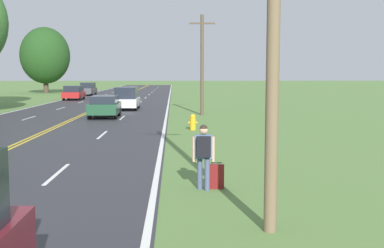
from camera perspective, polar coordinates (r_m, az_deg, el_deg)
The scene contains 9 objects.
hitchhiker_person at distance 12.00m, azimuth 1.38°, elevation -3.15°, with size 0.56×0.41×1.65m.
suitcase at distance 12.31m, azimuth 2.90°, elevation -6.22°, with size 0.39×0.14×0.68m.
fire_hydrant at distance 25.01m, azimuth 0.11°, elevation 0.25°, with size 0.47×0.31×0.83m.
utility_pole_midground at distance 34.20m, azimuth 1.20°, elevation 7.22°, with size 1.80×0.24×7.04m.
tree_mid_treeline at distance 76.86m, azimuth -17.02°, elevation 7.76°, with size 7.41×7.41×9.95m.
car_dark_green_hatchback_approaching at distance 32.55m, azimuth -10.30°, elevation 2.15°, with size 1.93×3.92×1.47m.
car_white_van_mid_near at distance 39.79m, azimuth -7.73°, elevation 3.07°, with size 1.91×4.47×1.85m.
car_red_hatchback_mid_far at distance 55.82m, azimuth -13.84°, elevation 3.65°, with size 1.97×4.17×1.59m.
car_dark_grey_van_receding at distance 67.21m, azimuth -12.22°, elevation 4.12°, with size 1.79×4.78×1.75m.
Camera 1 is at (6.46, -6.44, 2.91)m, focal length 45.00 mm.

